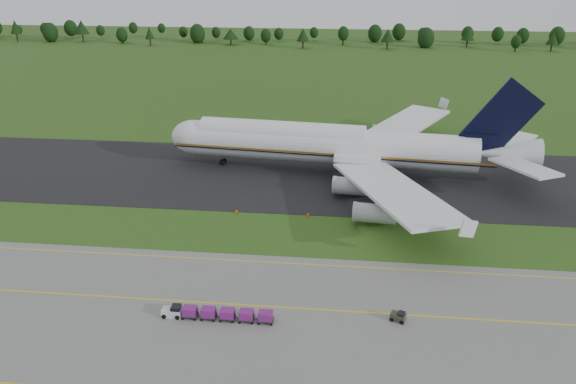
# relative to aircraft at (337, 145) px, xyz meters

# --- Properties ---
(ground) EXTENTS (600.00, 600.00, 0.00)m
(ground) POSITION_rel_aircraft_xyz_m (-9.76, -30.92, -6.48)
(ground) COLOR #2B4E17
(ground) RESTS_ON ground
(apron) EXTENTS (300.00, 52.00, 0.06)m
(apron) POSITION_rel_aircraft_xyz_m (-9.76, -64.92, -6.45)
(apron) COLOR slate
(apron) RESTS_ON ground
(taxiway) EXTENTS (300.00, 40.00, 0.08)m
(taxiway) POSITION_rel_aircraft_xyz_m (-9.76, -2.92, -6.44)
(taxiway) COLOR black
(taxiway) RESTS_ON ground
(apron_markings) EXTENTS (300.00, 30.20, 0.01)m
(apron_markings) POSITION_rel_aircraft_xyz_m (-9.76, -57.90, -6.41)
(apron_markings) COLOR yellow
(apron_markings) RESTS_ON apron
(tree_line) EXTENTS (527.80, 21.90, 11.85)m
(tree_line) POSITION_rel_aircraft_xyz_m (-23.42, 190.62, -0.38)
(tree_line) COLOR black
(tree_line) RESTS_ON ground
(aircraft) EXTENTS (80.96, 78.39, 22.69)m
(aircraft) POSITION_rel_aircraft_xyz_m (0.00, 0.00, 0.00)
(aircraft) COLOR white
(aircraft) RESTS_ON ground
(baggage_train) EXTENTS (14.96, 1.59, 1.53)m
(baggage_train) POSITION_rel_aircraft_xyz_m (-14.32, -56.45, -5.60)
(baggage_train) COLOR silver
(baggage_train) RESTS_ON apron
(utility_cart) EXTENTS (2.22, 1.76, 1.07)m
(utility_cart) POSITION_rel_aircraft_xyz_m (9.67, -54.28, -5.90)
(utility_cart) COLOR #373A28
(utility_cart) RESTS_ON apron
(edge_markers) EXTENTS (27.27, 0.30, 0.60)m
(edge_markers) POSITION_rel_aircraft_xyz_m (-4.52, -23.42, -6.20)
(edge_markers) COLOR #E15707
(edge_markers) RESTS_ON ground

